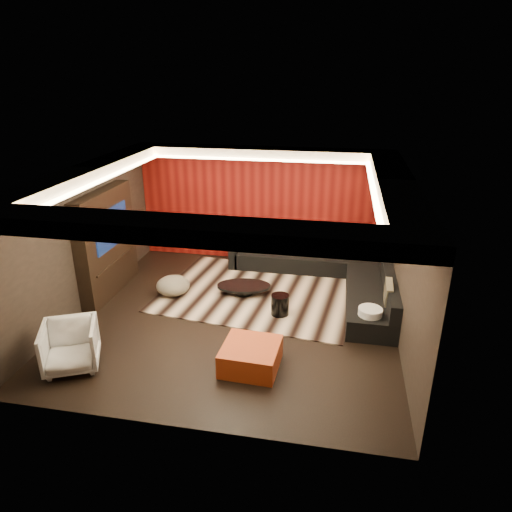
% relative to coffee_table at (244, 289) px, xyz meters
% --- Properties ---
extents(floor, '(6.00, 6.00, 0.02)m').
position_rel_coffee_table_xyz_m(floor, '(0.04, -0.99, -0.12)').
color(floor, black).
rests_on(floor, ground).
extents(ceiling, '(6.00, 6.00, 0.02)m').
position_rel_coffee_table_xyz_m(ceiling, '(0.04, -0.99, 2.70)').
color(ceiling, silver).
rests_on(ceiling, ground).
extents(wall_back, '(6.00, 0.02, 2.80)m').
position_rel_coffee_table_xyz_m(wall_back, '(0.04, 2.02, 1.29)').
color(wall_back, black).
rests_on(wall_back, ground).
extents(wall_left, '(0.02, 6.00, 2.80)m').
position_rel_coffee_table_xyz_m(wall_left, '(-2.97, -0.99, 1.29)').
color(wall_left, black).
rests_on(wall_left, ground).
extents(wall_right, '(0.02, 6.00, 2.80)m').
position_rel_coffee_table_xyz_m(wall_right, '(3.05, -0.99, 1.29)').
color(wall_right, black).
rests_on(wall_right, ground).
extents(red_feature_wall, '(5.98, 0.05, 2.78)m').
position_rel_coffee_table_xyz_m(red_feature_wall, '(0.04, 1.98, 1.29)').
color(red_feature_wall, '#6B0C0A').
rests_on(red_feature_wall, ground).
extents(soffit_back, '(6.00, 0.60, 0.22)m').
position_rel_coffee_table_xyz_m(soffit_back, '(0.04, 1.71, 2.58)').
color(soffit_back, silver).
rests_on(soffit_back, ground).
extents(soffit_front, '(6.00, 0.60, 0.22)m').
position_rel_coffee_table_xyz_m(soffit_front, '(0.04, -3.69, 2.58)').
color(soffit_front, silver).
rests_on(soffit_front, ground).
extents(soffit_left, '(0.60, 4.80, 0.22)m').
position_rel_coffee_table_xyz_m(soffit_left, '(-2.66, -0.99, 2.58)').
color(soffit_left, silver).
rests_on(soffit_left, ground).
extents(soffit_right, '(0.60, 4.80, 0.22)m').
position_rel_coffee_table_xyz_m(soffit_right, '(2.74, -0.99, 2.58)').
color(soffit_right, silver).
rests_on(soffit_right, ground).
extents(cove_back, '(4.80, 0.08, 0.04)m').
position_rel_coffee_table_xyz_m(cove_back, '(0.04, 1.37, 2.49)').
color(cove_back, '#FFD899').
rests_on(cove_back, ground).
extents(cove_front, '(4.80, 0.08, 0.04)m').
position_rel_coffee_table_xyz_m(cove_front, '(0.04, -3.35, 2.49)').
color(cove_front, '#FFD899').
rests_on(cove_front, ground).
extents(cove_left, '(0.08, 4.80, 0.04)m').
position_rel_coffee_table_xyz_m(cove_left, '(-2.32, -0.99, 2.49)').
color(cove_left, '#FFD899').
rests_on(cove_left, ground).
extents(cove_right, '(0.08, 4.80, 0.04)m').
position_rel_coffee_table_xyz_m(cove_right, '(2.40, -0.99, 2.49)').
color(cove_right, '#FFD899').
rests_on(cove_right, ground).
extents(tv_surround, '(0.30, 2.00, 2.20)m').
position_rel_coffee_table_xyz_m(tv_surround, '(-2.81, -0.39, 0.99)').
color(tv_surround, black).
rests_on(tv_surround, ground).
extents(tv_screen, '(0.04, 1.30, 0.80)m').
position_rel_coffee_table_xyz_m(tv_screen, '(-2.65, -0.39, 1.34)').
color(tv_screen, black).
rests_on(tv_screen, ground).
extents(tv_shelf, '(0.04, 1.60, 0.04)m').
position_rel_coffee_table_xyz_m(tv_shelf, '(-2.65, -0.39, 0.59)').
color(tv_shelf, black).
rests_on(tv_shelf, ground).
extents(rug, '(4.33, 3.45, 0.02)m').
position_rel_coffee_table_xyz_m(rug, '(0.30, 0.09, -0.10)').
color(rug, beige).
rests_on(rug, floor).
extents(coffee_table, '(1.28, 1.28, 0.19)m').
position_rel_coffee_table_xyz_m(coffee_table, '(0.00, 0.00, 0.00)').
color(coffee_table, black).
rests_on(coffee_table, rug).
extents(drum_stool, '(0.44, 0.44, 0.41)m').
position_rel_coffee_table_xyz_m(drum_stool, '(0.88, -0.76, 0.11)').
color(drum_stool, black).
rests_on(drum_stool, rug).
extents(striped_pouf, '(0.77, 0.77, 0.39)m').
position_rel_coffee_table_xyz_m(striped_pouf, '(-1.45, -0.32, 0.10)').
color(striped_pouf, beige).
rests_on(striped_pouf, rug).
extents(white_side_table, '(0.51, 0.51, 0.53)m').
position_rel_coffee_table_xyz_m(white_side_table, '(2.54, -1.16, 0.15)').
color(white_side_table, white).
rests_on(white_side_table, floor).
extents(orange_ottoman, '(0.93, 0.93, 0.39)m').
position_rel_coffee_table_xyz_m(orange_ottoman, '(0.65, -2.50, 0.08)').
color(orange_ottoman, '#AA3415').
rests_on(orange_ottoman, floor).
extents(armchair, '(1.09, 1.10, 0.76)m').
position_rel_coffee_table_xyz_m(armchair, '(-2.15, -3.02, 0.27)').
color(armchair, silver).
rests_on(armchair, floor).
extents(sectional_sofa, '(3.65, 3.50, 0.75)m').
position_rel_coffee_table_xyz_m(sectional_sofa, '(1.77, 0.88, 0.15)').
color(sectional_sofa, black).
rests_on(sectional_sofa, floor).
extents(throw_pillows, '(3.30, 2.73, 0.50)m').
position_rel_coffee_table_xyz_m(throw_pillows, '(1.36, 0.92, 0.51)').
color(throw_pillows, beige).
rests_on(throw_pillows, sectional_sofa).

